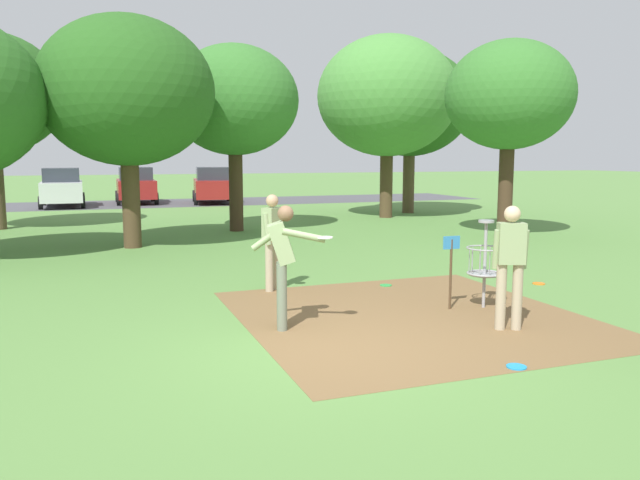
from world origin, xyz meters
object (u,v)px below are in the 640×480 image
(frisbee_by_tee, at_px, (539,284))
(player_foreground_watching, at_px, (510,260))
(player_waiting_right, at_px, (273,237))
(tree_mid_right, at_px, (509,96))
(tree_mid_left, at_px, (127,92))
(parked_car_center_right, at_px, (213,185))
(tree_far_right, at_px, (234,101))
(frisbee_mid_grass, at_px, (516,367))
(frisbee_near_basket, at_px, (386,285))
(tree_mid_center, at_px, (410,104))
(player_waiting_left, at_px, (283,258))
(parked_car_leftmost, at_px, (62,187))
(disc_golf_basket, at_px, (481,261))
(parked_car_center_left, at_px, (136,185))
(tree_near_left, at_px, (387,97))

(frisbee_by_tee, bearing_deg, player_foreground_watching, -136.28)
(player_waiting_right, distance_m, tree_mid_right, 10.38)
(tree_mid_left, bearing_deg, player_waiting_right, -72.56)
(player_foreground_watching, distance_m, player_waiting_right, 4.25)
(tree_mid_right, relative_size, parked_car_center_right, 1.30)
(tree_far_right, bearing_deg, frisbee_mid_grass, -89.67)
(frisbee_mid_grass, xyz_separation_m, parked_car_center_right, (1.45, 26.32, 0.91))
(player_waiting_right, xyz_separation_m, tree_mid_left, (-2.00, 6.37, 3.03))
(player_foreground_watching, distance_m, frisbee_near_basket, 3.36)
(frisbee_near_basket, bearing_deg, tree_mid_center, 60.28)
(player_foreground_watching, distance_m, parked_car_center_right, 24.98)
(player_waiting_left, height_order, tree_mid_left, tree_mid_left)
(parked_car_leftmost, bearing_deg, player_waiting_left, -81.17)
(parked_car_leftmost, bearing_deg, frisbee_by_tee, -68.16)
(tree_mid_left, height_order, tree_mid_right, tree_mid_left)
(tree_far_right, bearing_deg, player_waiting_right, -98.59)
(disc_golf_basket, xyz_separation_m, player_waiting_left, (-3.25, -0.07, 0.23))
(frisbee_by_tee, relative_size, parked_car_leftmost, 0.05)
(tree_far_right, bearing_deg, parked_car_center_left, 99.17)
(frisbee_near_basket, bearing_deg, player_waiting_right, 170.49)
(disc_golf_basket, relative_size, parked_car_leftmost, 0.33)
(parked_car_center_left, bearing_deg, tree_mid_left, -94.18)
(frisbee_mid_grass, bearing_deg, player_foreground_watching, 56.50)
(player_waiting_left, bearing_deg, frisbee_near_basket, 38.72)
(player_waiting_left, height_order, tree_mid_right, tree_mid_right)
(frisbee_mid_grass, xyz_separation_m, tree_mid_center, (8.17, 17.80, 4.54))
(player_waiting_left, relative_size, tree_near_left, 0.25)
(disc_golf_basket, height_order, frisbee_mid_grass, disc_golf_basket)
(tree_mid_center, xyz_separation_m, parked_car_center_left, (-10.44, 9.70, -3.62))
(tree_far_right, bearing_deg, player_foreground_watching, -85.60)
(tree_mid_left, bearing_deg, frisbee_by_tee, -47.97)
(player_waiting_left, distance_m, tree_near_left, 16.61)
(frisbee_near_basket, xyz_separation_m, tree_far_right, (-0.69, 9.41, 4.08))
(player_waiting_right, height_order, tree_far_right, tree_far_right)
(parked_car_leftmost, bearing_deg, tree_mid_left, -81.48)
(player_foreground_watching, distance_m, parked_car_leftmost, 25.85)
(tree_near_left, bearing_deg, parked_car_leftmost, 140.41)
(player_foreground_watching, height_order, frisbee_near_basket, player_foreground_watching)
(tree_near_left, bearing_deg, frisbee_by_tee, -103.52)
(parked_car_center_left, bearing_deg, player_waiting_left, -89.39)
(frisbee_mid_grass, relative_size, tree_near_left, 0.03)
(tree_mid_center, relative_size, parked_car_leftmost, 1.60)
(player_waiting_right, bearing_deg, player_foreground_watching, -56.62)
(tree_mid_left, height_order, tree_mid_center, tree_mid_center)
(tree_far_right, bearing_deg, tree_mid_left, -141.40)
(tree_mid_center, bearing_deg, tree_near_left, -140.23)
(frisbee_by_tee, distance_m, tree_near_left, 13.78)
(tree_mid_right, xyz_separation_m, parked_car_center_left, (-9.39, 17.67, -3.19))
(player_foreground_watching, xyz_separation_m, frisbee_near_basket, (-0.28, 3.21, -0.96))
(parked_car_leftmost, relative_size, parked_car_center_left, 1.00)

